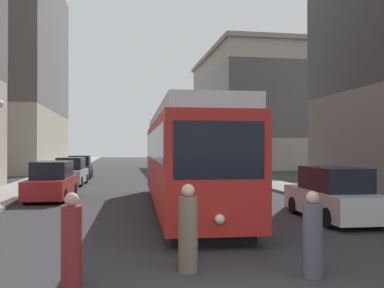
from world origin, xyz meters
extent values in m
cube|color=gray|center=(-7.82, 40.00, 0.07)|extent=(2.55, 120.00, 0.15)
cube|color=gray|center=(7.82, 40.00, 0.07)|extent=(2.55, 120.00, 0.15)
cube|color=black|center=(0.59, 10.53, 0.17)|extent=(2.67, 13.46, 0.35)
cube|color=red|center=(0.59, 10.53, 1.90)|extent=(3.09, 14.64, 3.10)
cube|color=black|center=(0.59, 10.53, 2.60)|extent=(3.11, 14.06, 1.08)
cube|color=silver|center=(0.59, 10.53, 3.67)|extent=(2.88, 14.34, 0.44)
cube|color=black|center=(0.34, 3.27, 2.44)|extent=(2.21, 0.16, 1.40)
sphere|color=#F2EACC|center=(0.34, 3.20, 0.80)|extent=(0.24, 0.24, 0.24)
cube|color=black|center=(3.99, 28.74, 0.17)|extent=(2.50, 10.57, 0.35)
cube|color=#B7B7BA|center=(3.99, 28.74, 1.90)|extent=(2.92, 11.49, 3.10)
cube|color=black|center=(3.99, 28.74, 2.44)|extent=(2.93, 11.04, 1.30)
cube|color=black|center=(4.17, 23.05, 2.21)|extent=(2.31, 0.15, 1.71)
cylinder|color=black|center=(-6.16, 13.25, 0.32)|extent=(0.21, 0.65, 0.64)
cylinder|color=black|center=(-6.04, 16.29, 0.32)|extent=(0.21, 0.65, 0.64)
cylinder|color=black|center=(-4.45, 13.17, 0.32)|extent=(0.21, 0.65, 0.64)
cylinder|color=black|center=(-4.33, 16.22, 0.32)|extent=(0.21, 0.65, 0.64)
cube|color=maroon|center=(-5.25, 14.73, 0.60)|extent=(2.00, 4.98, 0.84)
cube|color=black|center=(-5.24, 14.86, 1.42)|extent=(1.70, 2.77, 0.80)
cylinder|color=black|center=(-6.16, 21.33, 0.32)|extent=(0.21, 0.65, 0.64)
cylinder|color=black|center=(-6.04, 23.97, 0.32)|extent=(0.21, 0.65, 0.64)
cylinder|color=black|center=(-4.45, 21.25, 0.32)|extent=(0.21, 0.65, 0.64)
cylinder|color=black|center=(-4.33, 23.89, 0.32)|extent=(0.21, 0.65, 0.64)
cube|color=#B2B2B7|center=(-5.25, 22.61, 0.60)|extent=(2.00, 4.34, 0.84)
cube|color=black|center=(-5.24, 22.72, 1.42)|extent=(1.69, 2.42, 0.80)
cylinder|color=black|center=(6.15, 8.51, 0.32)|extent=(0.20, 0.65, 0.64)
cylinder|color=black|center=(6.05, 5.60, 0.32)|extent=(0.20, 0.65, 0.64)
cylinder|color=black|center=(4.44, 8.56, 0.32)|extent=(0.20, 0.65, 0.64)
cylinder|color=black|center=(4.34, 5.66, 0.32)|extent=(0.20, 0.65, 0.64)
cube|color=silver|center=(5.25, 7.08, 0.60)|extent=(1.95, 4.75, 0.84)
cube|color=black|center=(5.24, 6.96, 1.42)|extent=(1.67, 2.63, 0.80)
cylinder|color=black|center=(-6.08, 27.53, 0.32)|extent=(0.19, 0.64, 0.64)
cylinder|color=black|center=(-6.12, 30.56, 0.32)|extent=(0.19, 0.64, 0.64)
cylinder|color=black|center=(-4.37, 27.55, 0.32)|extent=(0.19, 0.64, 0.64)
cylinder|color=black|center=(-4.41, 30.58, 0.32)|extent=(0.19, 0.64, 0.64)
cube|color=black|center=(-5.25, 29.06, 0.60)|extent=(1.86, 4.91, 0.84)
cube|color=black|center=(-5.25, 29.18, 1.42)|extent=(1.61, 2.71, 0.80)
cylinder|color=maroon|center=(-2.86, 1.28, 0.72)|extent=(0.38, 0.38, 1.44)
sphere|color=tan|center=(-2.86, 1.28, 1.56)|extent=(0.26, 0.26, 0.26)
cylinder|color=#6B5B4C|center=(-0.64, 1.82, 0.76)|extent=(0.40, 0.40, 1.51)
sphere|color=tan|center=(-0.64, 1.82, 1.63)|extent=(0.27, 0.27, 0.27)
cylinder|color=#4C4C56|center=(1.67, 1.05, 0.71)|extent=(0.37, 0.37, 1.42)
sphere|color=tan|center=(1.67, 1.05, 1.54)|extent=(0.25, 0.25, 0.25)
cube|color=#A89E8E|center=(14.46, 47.28, 7.02)|extent=(10.73, 21.78, 14.03)
cube|color=#544F4E|center=(14.46, 47.28, 7.72)|extent=(10.77, 21.82, 8.42)
cube|color=gray|center=(14.46, 47.28, 14.28)|extent=(11.33, 22.38, 0.50)
camera|label=1|loc=(-1.99, -6.73, 2.51)|focal=40.15mm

